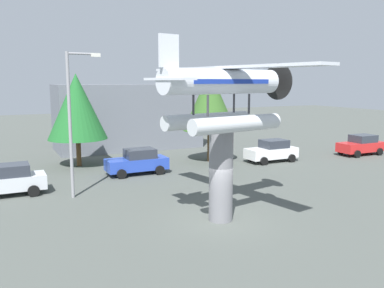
# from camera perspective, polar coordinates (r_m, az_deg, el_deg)

# --- Properties ---
(ground_plane) EXTENTS (140.00, 140.00, 0.00)m
(ground_plane) POSITION_cam_1_polar(r_m,az_deg,el_deg) (19.34, 3.98, -10.50)
(ground_plane) COLOR #4C514C
(display_pedestal) EXTENTS (1.10, 1.10, 4.21)m
(display_pedestal) POSITION_cam_1_polar(r_m,az_deg,el_deg) (18.75, 4.05, -4.42)
(display_pedestal) COLOR slate
(display_pedestal) RESTS_ON ground
(floatplane_monument) EXTENTS (7.13, 10.42, 4.00)m
(floatplane_monument) POSITION_cam_1_polar(r_m,az_deg,el_deg) (18.36, 4.49, 7.19)
(floatplane_monument) COLOR silver
(floatplane_monument) RESTS_ON display_pedestal
(car_near_silver) EXTENTS (4.20, 2.02, 1.76)m
(car_near_silver) POSITION_cam_1_polar(r_m,az_deg,el_deg) (25.24, -24.37, -4.62)
(car_near_silver) COLOR silver
(car_near_silver) RESTS_ON ground
(car_mid_blue) EXTENTS (4.20, 2.02, 1.76)m
(car_mid_blue) POSITION_cam_1_polar(r_m,az_deg,el_deg) (28.54, -7.60, -2.44)
(car_mid_blue) COLOR #2847B7
(car_mid_blue) RESTS_ON ground
(car_far_white) EXTENTS (4.20, 2.02, 1.76)m
(car_far_white) POSITION_cam_1_polar(r_m,az_deg,el_deg) (33.28, 11.07, -0.93)
(car_far_white) COLOR white
(car_far_white) RESTS_ON ground
(car_distant_red) EXTENTS (4.20, 2.02, 1.76)m
(car_distant_red) POSITION_cam_1_polar(r_m,az_deg,el_deg) (38.64, 22.50, -0.12)
(car_distant_red) COLOR red
(car_distant_red) RESTS_ON ground
(streetlight_primary) EXTENTS (1.84, 0.28, 7.92)m
(streetlight_primary) POSITION_cam_1_polar(r_m,az_deg,el_deg) (23.02, -16.22, 3.98)
(streetlight_primary) COLOR gray
(streetlight_primary) RESTS_ON ground
(storefront_building) EXTENTS (13.38, 5.51, 6.10)m
(storefront_building) POSITION_cam_1_polar(r_m,az_deg,el_deg) (39.68, -8.90, 3.81)
(storefront_building) COLOR slate
(storefront_building) RESTS_ON ground
(tree_east) EXTENTS (4.40, 4.40, 6.96)m
(tree_east) POSITION_cam_1_polar(r_m,az_deg,el_deg) (31.73, -15.76, 5.04)
(tree_east) COLOR brown
(tree_east) RESTS_ON ground
(tree_center_back) EXTENTS (4.25, 4.25, 7.23)m
(tree_center_back) POSITION_cam_1_polar(r_m,az_deg,el_deg) (32.45, 2.50, 6.03)
(tree_center_back) COLOR brown
(tree_center_back) RESTS_ON ground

